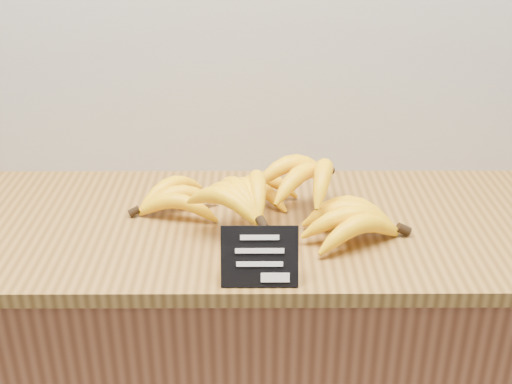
{
  "coord_description": "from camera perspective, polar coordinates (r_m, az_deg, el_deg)",
  "views": [
    {
      "loc": [
        0.01,
        1.56,
        1.58
      ],
      "look_at": [
        0.01,
        2.7,
        1.02
      ],
      "focal_mm": 45.0,
      "sensor_mm": 36.0,
      "label": 1
    }
  ],
  "objects": [
    {
      "name": "counter_top",
      "position": [
        1.37,
        -0.01,
        -3.02
      ],
      "size": [
        1.5,
        0.54,
        0.03
      ],
      "primitive_type": "cube",
      "color": "olive",
      "rests_on": "counter"
    },
    {
      "name": "chalkboard_sign",
      "position": [
        1.13,
        0.32,
        -5.78
      ],
      "size": [
        0.14,
        0.05,
        0.1
      ],
      "primitive_type": "cube",
      "rotation": [
        -0.38,
        0.0,
        0.0
      ],
      "color": "black",
      "rests_on": "counter_top"
    },
    {
      "name": "banana_pile",
      "position": [
        1.32,
        1.74,
        -0.58
      ],
      "size": [
        0.57,
        0.39,
        0.12
      ],
      "color": "yellow",
      "rests_on": "counter_top"
    }
  ]
}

